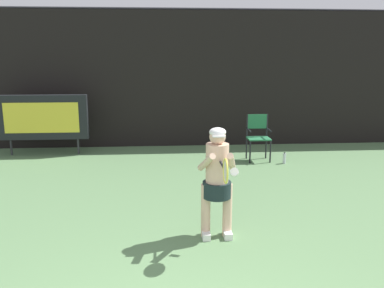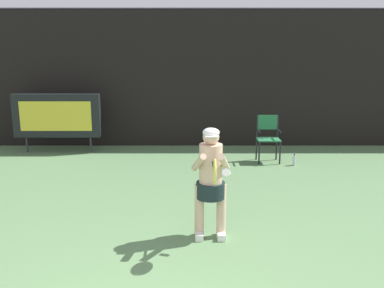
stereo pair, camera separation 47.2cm
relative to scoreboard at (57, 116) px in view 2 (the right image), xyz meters
name	(u,v)px [view 2 (the right image)]	position (x,y,z in m)	size (l,w,h in m)	color
backdrop_screen	(178,79)	(3.06, 0.82, 0.86)	(18.00, 0.12, 3.66)	black
scoreboard	(57,116)	(0.00, 0.00, 0.00)	(2.20, 0.21, 1.50)	black
umpire_chair	(268,135)	(5.21, -0.91, -0.33)	(0.52, 0.44, 1.08)	black
water_bottle	(294,160)	(5.76, -1.29, -0.82)	(0.07, 0.07, 0.27)	silver
tennis_player	(211,178)	(3.69, -4.98, -0.10)	(0.53, 0.61, 1.53)	white
tennis_racket	(215,171)	(3.71, -5.53, 0.16)	(0.03, 0.60, 0.31)	black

